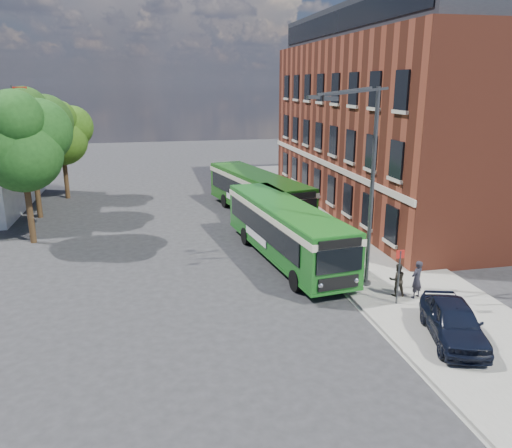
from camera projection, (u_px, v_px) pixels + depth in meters
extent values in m
plane|color=#262629|center=(248.00, 280.00, 23.97)|extent=(120.00, 120.00, 0.00)
cube|color=gray|center=(328.00, 225.00, 32.88)|extent=(6.00, 48.00, 0.15)
cube|color=beige|center=(283.00, 229.00, 32.28)|extent=(0.12, 48.00, 0.01)
cube|color=brown|center=(403.00, 127.00, 36.43)|extent=(12.00, 26.00, 12.00)
cube|color=beige|center=(324.00, 163.00, 35.87)|extent=(0.12, 26.00, 0.35)
cube|color=#202329|center=(411.00, 23.00, 34.49)|extent=(10.80, 24.80, 2.20)
cube|color=black|center=(337.00, 21.00, 33.39)|extent=(0.08, 24.00, 1.40)
cylinder|color=#3C3E41|center=(20.00, 157.00, 32.45)|extent=(0.10, 0.10, 9.00)
cube|color=#A61B12|center=(20.00, 92.00, 31.42)|extent=(0.90, 0.02, 0.60)
cylinder|color=#3C3E41|center=(366.00, 284.00, 23.09)|extent=(0.44, 0.44, 0.30)
cylinder|color=#3C3E41|center=(372.00, 192.00, 21.90)|extent=(0.18, 0.18, 9.00)
cube|color=#3C3E41|center=(356.00, 92.00, 19.91)|extent=(2.58, 0.46, 0.37)
cube|color=#3C3E41|center=(345.00, 91.00, 21.04)|extent=(2.58, 0.46, 0.37)
cube|color=#3C3E41|center=(331.00, 99.00, 19.28)|extent=(0.55, 0.22, 0.16)
cube|color=#3C3E41|center=(313.00, 97.00, 21.31)|extent=(0.55, 0.22, 0.16)
cylinder|color=#3C3E41|center=(398.00, 279.00, 20.80)|extent=(0.08, 0.08, 2.50)
cube|color=red|center=(400.00, 254.00, 20.50)|extent=(0.35, 0.04, 0.35)
cube|color=#19611B|center=(285.00, 227.00, 26.36)|extent=(4.00, 12.06, 2.45)
cube|color=#19611B|center=(284.00, 250.00, 26.70)|extent=(4.04, 12.10, 0.14)
cube|color=black|center=(260.00, 226.00, 26.18)|extent=(1.37, 9.96, 1.10)
cube|color=black|center=(305.00, 221.00, 27.00)|extent=(1.37, 9.96, 1.10)
cube|color=#EDE7C3|center=(285.00, 212.00, 26.13)|extent=(4.06, 12.12, 0.32)
cube|color=#19611B|center=(285.00, 206.00, 26.03)|extent=(3.89, 11.94, 0.12)
cube|color=black|center=(340.00, 261.00, 20.91)|extent=(2.14, 0.36, 1.05)
cube|color=black|center=(340.00, 244.00, 20.70)|extent=(1.99, 0.34, 0.38)
cube|color=black|center=(339.00, 283.00, 21.18)|extent=(1.89, 0.32, 0.55)
sphere|color=silver|center=(320.00, 285.00, 20.92)|extent=(0.26, 0.26, 0.26)
sphere|color=silver|center=(356.00, 280.00, 21.47)|extent=(0.26, 0.26, 0.26)
cube|color=black|center=(249.00, 199.00, 31.69)|extent=(1.99, 0.34, 0.90)
cube|color=white|center=(256.00, 236.00, 27.02)|extent=(0.45, 3.18, 0.45)
cylinder|color=black|center=(296.00, 281.00, 22.60)|extent=(0.41, 1.03, 1.00)
cylinder|color=black|center=(341.00, 274.00, 23.34)|extent=(0.41, 1.03, 1.00)
cylinder|color=black|center=(246.00, 236.00, 29.16)|extent=(0.41, 1.03, 1.00)
cylinder|color=black|center=(283.00, 232.00, 29.91)|extent=(0.41, 1.03, 1.00)
cube|color=#185412|center=(257.00, 191.00, 35.05)|extent=(5.12, 12.51, 2.45)
cube|color=#185412|center=(257.00, 209.00, 35.40)|extent=(5.17, 12.56, 0.14)
cube|color=black|center=(239.00, 190.00, 34.77)|extent=(2.37, 10.23, 1.10)
cube|color=black|center=(272.00, 187.00, 35.80)|extent=(2.37, 10.23, 1.10)
cube|color=beige|center=(257.00, 180.00, 34.83)|extent=(5.19, 12.58, 0.32)
cube|color=#185412|center=(257.00, 175.00, 34.73)|extent=(5.00, 12.39, 0.12)
cube|color=black|center=(301.00, 208.00, 29.62)|extent=(2.12, 0.55, 1.05)
cube|color=black|center=(301.00, 196.00, 29.41)|extent=(1.97, 0.52, 0.38)
cube|color=black|center=(300.00, 224.00, 29.89)|extent=(1.87, 0.49, 0.55)
sphere|color=silver|center=(288.00, 226.00, 29.56)|extent=(0.26, 0.26, 0.26)
sphere|color=silver|center=(312.00, 223.00, 30.25)|extent=(0.26, 0.26, 0.26)
cube|color=black|center=(225.00, 174.00, 40.38)|extent=(1.97, 0.52, 0.90)
cube|color=white|center=(235.00, 199.00, 35.58)|extent=(0.74, 3.13, 0.45)
cylinder|color=black|center=(269.00, 226.00, 31.15)|extent=(0.49, 1.04, 1.00)
cylinder|color=black|center=(302.00, 222.00, 32.09)|extent=(0.49, 1.04, 1.00)
cylinder|color=black|center=(225.00, 201.00, 37.84)|extent=(0.49, 1.04, 1.00)
cylinder|color=black|center=(253.00, 198.00, 38.78)|extent=(0.49, 1.04, 1.00)
imported|color=black|center=(454.00, 321.00, 17.94)|extent=(2.88, 4.57, 1.45)
imported|color=black|center=(417.00, 279.00, 21.47)|extent=(0.72, 0.63, 1.67)
imported|color=black|center=(397.00, 280.00, 21.69)|extent=(0.81, 0.68, 1.48)
cylinder|color=#332312|center=(30.00, 212.00, 29.09)|extent=(0.36, 0.36, 3.78)
sphere|color=#1A4516|center=(22.00, 153.00, 28.15)|extent=(4.47, 4.47, 4.47)
sphere|color=#1A4516|center=(39.00, 131.00, 28.67)|extent=(3.78, 3.78, 3.78)
sphere|color=#1A4516|center=(3.00, 142.00, 27.25)|extent=(3.44, 3.44, 3.44)
sphere|color=#1A4516|center=(14.00, 118.00, 26.81)|extent=(3.09, 3.09, 3.09)
cylinder|color=#332312|center=(37.00, 191.00, 34.58)|extent=(0.36, 0.36, 3.82)
sphere|color=#1D3E13|center=(31.00, 140.00, 33.63)|extent=(4.52, 4.52, 4.52)
sphere|color=#1D3E13|center=(45.00, 122.00, 34.15)|extent=(3.82, 3.82, 3.82)
sphere|color=#1D3E13|center=(15.00, 131.00, 32.71)|extent=(3.47, 3.47, 3.47)
sphere|color=#1D3E13|center=(24.00, 111.00, 32.27)|extent=(3.13, 3.13, 3.13)
cylinder|color=#332312|center=(66.00, 178.00, 40.49)|extent=(0.36, 0.36, 3.36)
sphere|color=#2A4F11|center=(62.00, 140.00, 39.65)|extent=(3.97, 3.97, 3.97)
sphere|color=#2A4F11|center=(72.00, 127.00, 40.11)|extent=(3.36, 3.36, 3.36)
sphere|color=#2A4F11|center=(51.00, 133.00, 38.84)|extent=(3.05, 3.05, 3.05)
sphere|color=#2A4F11|center=(58.00, 118.00, 38.45)|extent=(2.75, 2.75, 2.75)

